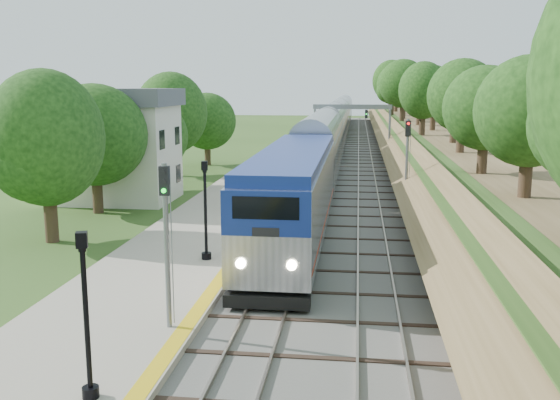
# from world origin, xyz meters

# --- Properties ---
(trackbed) EXTENTS (9.50, 170.00, 0.28)m
(trackbed) POSITION_xyz_m (2.00, 60.00, 0.07)
(trackbed) COLOR #4C4944
(trackbed) RESTS_ON ground
(platform) EXTENTS (6.40, 68.00, 0.38)m
(platform) POSITION_xyz_m (-5.20, 16.00, 0.19)
(platform) COLOR #A29583
(platform) RESTS_ON ground
(yellow_stripe) EXTENTS (0.55, 68.00, 0.01)m
(yellow_stripe) POSITION_xyz_m (-2.35, 16.00, 0.39)
(yellow_stripe) COLOR gold
(yellow_stripe) RESTS_ON platform
(embankment) EXTENTS (10.64, 170.00, 11.70)m
(embankment) POSITION_xyz_m (10.35, 60.00, 1.95)
(embankment) COLOR brown
(embankment) RESTS_ON ground
(station_building) EXTENTS (8.60, 6.60, 8.00)m
(station_building) POSITION_xyz_m (-14.00, 30.00, 4.09)
(station_building) COLOR beige
(station_building) RESTS_ON ground
(signal_gantry) EXTENTS (8.40, 0.38, 6.20)m
(signal_gantry) POSITION_xyz_m (2.47, 54.99, 4.82)
(signal_gantry) COLOR slate
(signal_gantry) RESTS_ON ground
(trees_behind_platform) EXTENTS (7.82, 53.32, 7.21)m
(trees_behind_platform) POSITION_xyz_m (-11.17, 20.67, 4.53)
(trees_behind_platform) COLOR #332316
(trees_behind_platform) RESTS_ON ground
(train) EXTENTS (3.26, 130.53, 4.79)m
(train) POSITION_xyz_m (0.00, 72.66, 2.43)
(train) COLOR black
(train) RESTS_ON trackbed
(lamppost_mid) EXTENTS (0.43, 0.43, 4.35)m
(lamppost_mid) POSITION_xyz_m (-3.48, 1.40, 2.32)
(lamppost_mid) COLOR black
(lamppost_mid) RESTS_ON platform
(lamppost_far) EXTENTS (0.45, 0.45, 4.52)m
(lamppost_far) POSITION_xyz_m (-3.62, 14.36, 2.40)
(lamppost_far) COLOR black
(lamppost_far) RESTS_ON platform
(signal_platform) EXTENTS (0.32, 0.25, 5.44)m
(signal_platform) POSITION_xyz_m (-2.90, 6.27, 3.72)
(signal_platform) COLOR slate
(signal_platform) RESTS_ON platform
(signal_farside) EXTENTS (0.33, 0.26, 6.08)m
(signal_farside) POSITION_xyz_m (6.20, 26.46, 3.83)
(signal_farside) COLOR slate
(signal_farside) RESTS_ON ground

